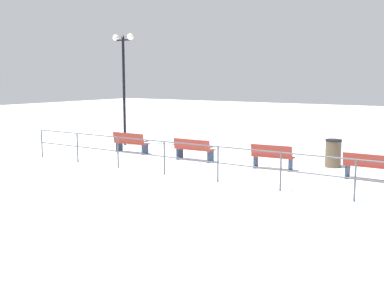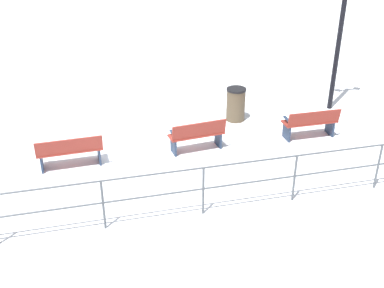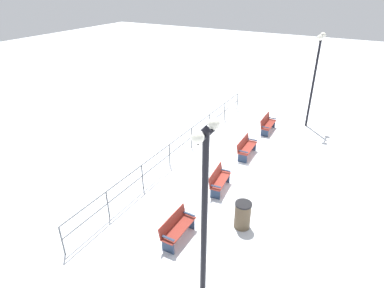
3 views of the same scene
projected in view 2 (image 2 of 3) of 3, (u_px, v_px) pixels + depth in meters
name	position (u px, v px, depth m)	size (l,w,h in m)	color
ground_plane	(136.00, 157.00, 12.14)	(80.00, 80.00, 0.00)	white
bench_nearest	(311.00, 123.00, 12.91)	(0.54, 1.51, 0.87)	maroon
bench_second	(197.00, 135.00, 12.22)	(0.64, 1.50, 0.89)	maroon
bench_third	(70.00, 151.00, 11.48)	(0.60, 1.60, 0.86)	maroon
lamppost_near	(344.00, 3.00, 13.53)	(0.26, 0.99, 5.16)	black
waterfront_railing	(154.00, 189.00, 9.38)	(0.05, 14.32, 1.13)	#4C5156
trash_bin	(236.00, 104.00, 13.98)	(0.58, 0.58, 1.00)	brown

